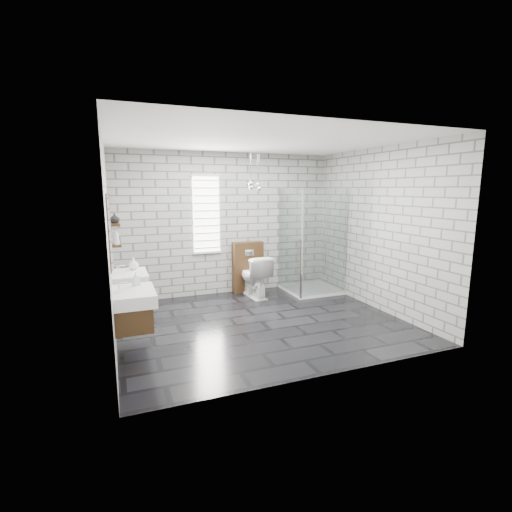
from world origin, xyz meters
TOP-DOWN VIEW (x-y plane):
  - floor at (0.00, 0.00)m, footprint 4.20×3.60m
  - ceiling at (0.00, 0.00)m, footprint 4.20×3.60m
  - wall_back at (0.00, 1.81)m, footprint 4.20×0.02m
  - wall_front at (0.00, -1.81)m, footprint 4.20×0.02m
  - wall_left at (-2.11, 0.00)m, footprint 0.02×3.60m
  - wall_right at (2.11, 0.00)m, footprint 0.02×3.60m
  - vanity_left at (-1.91, -0.60)m, footprint 0.47×0.70m
  - vanity_right at (-1.91, 0.40)m, footprint 0.47×0.70m
  - shelf_lower at (-2.03, -0.05)m, footprint 0.14×0.30m
  - shelf_upper at (-2.03, -0.05)m, footprint 0.14×0.30m
  - window at (-0.40, 1.78)m, footprint 0.56×0.05m
  - cistern_panel at (0.39, 1.70)m, footprint 0.60×0.20m
  - flush_plate at (0.39, 1.60)m, footprint 0.18×0.01m
  - shower_enclosure at (1.50, 1.18)m, footprint 1.00×1.00m
  - pendant_cluster at (0.40, 1.38)m, footprint 0.27×0.23m
  - toilet at (0.39, 1.33)m, footprint 0.50×0.81m
  - soap_bottle_a at (-1.82, -0.38)m, footprint 0.10×0.10m
  - soap_bottle_b at (-1.80, 0.58)m, footprint 0.18×0.18m
  - soap_bottle_c at (-2.02, -0.17)m, footprint 0.10×0.10m
  - vase at (-2.02, -0.05)m, footprint 0.16×0.16m

SIDE VIEW (x-z plane):
  - floor at x=0.00m, z-range -0.02..0.00m
  - toilet at x=0.39m, z-range 0.00..0.80m
  - cistern_panel at x=0.39m, z-range 0.00..1.00m
  - shower_enclosure at x=1.50m, z-range -0.51..1.52m
  - vanity_left at x=-1.91m, z-range -0.03..1.54m
  - vanity_right at x=-1.91m, z-range -0.03..1.54m
  - flush_plate at x=0.39m, z-range 0.74..0.86m
  - soap_bottle_a at x=-1.82m, z-range 0.85..1.02m
  - soap_bottle_b at x=-1.80m, z-range 0.85..1.03m
  - shelf_lower at x=-2.03m, z-range 1.31..1.33m
  - wall_back at x=0.00m, z-range 0.00..2.70m
  - wall_front at x=0.00m, z-range 0.00..2.70m
  - wall_left at x=-2.11m, z-range 0.00..2.70m
  - wall_right at x=2.11m, z-range 0.00..2.70m
  - soap_bottle_c at x=-2.02m, z-range 1.33..1.54m
  - window at x=-0.40m, z-range 0.81..2.29m
  - shelf_upper at x=-2.03m, z-range 1.57..1.59m
  - vase at x=-2.02m, z-range 1.59..1.72m
  - pendant_cluster at x=0.40m, z-range 1.74..2.45m
  - ceiling at x=0.00m, z-range 2.70..2.72m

